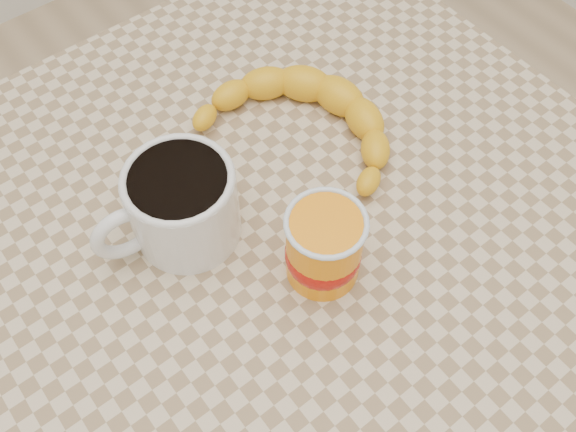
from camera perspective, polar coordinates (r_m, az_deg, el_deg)
ground at (r=1.39m, az=-0.00°, el=-17.44°), size 3.00×3.00×0.00m
table at (r=0.77m, az=-0.00°, el=-4.25°), size 0.80×0.80×0.75m
coffee_mug at (r=0.66m, az=-9.58°, el=1.10°), size 0.16×0.13×0.10m
orange_juice_glass at (r=0.63m, az=3.24°, el=-2.65°), size 0.08×0.08×0.09m
apple at (r=0.64m, az=3.14°, el=-3.34°), size 0.10×0.10×0.07m
banana at (r=0.76m, az=1.55°, el=8.32°), size 0.34×0.38×0.05m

